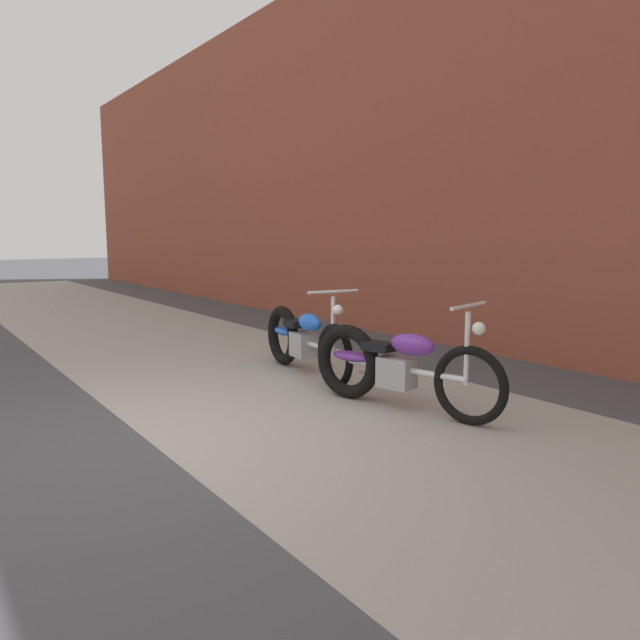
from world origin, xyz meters
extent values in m
plane|color=#47474C|center=(0.00, 0.00, 0.00)|extent=(80.00, 80.00, 0.00)
cube|color=#9E998E|center=(0.00, 1.75, 0.00)|extent=(36.00, 3.50, 0.01)
cube|color=brown|center=(0.00, 5.20, 3.05)|extent=(36.00, 0.50, 6.11)
torus|color=black|center=(-0.47, 2.18, 0.34)|extent=(0.68, 0.17, 0.68)
torus|color=black|center=(-1.75, 2.34, 0.36)|extent=(0.74, 0.22, 0.73)
cylinder|color=silver|center=(-1.11, 2.26, 0.38)|extent=(1.23, 0.22, 0.06)
cube|color=#99999E|center=(-1.19, 2.27, 0.34)|extent=(0.35, 0.26, 0.28)
ellipsoid|color=blue|center=(-1.03, 2.25, 0.62)|extent=(0.46, 0.25, 0.20)
ellipsoid|color=blue|center=(-1.71, 2.34, 0.42)|extent=(0.46, 0.24, 0.10)
cube|color=black|center=(-1.39, 2.30, 0.56)|extent=(0.30, 0.23, 0.08)
cylinder|color=silver|center=(-0.51, 2.18, 0.65)|extent=(0.05, 0.05, 0.62)
cylinder|color=silver|center=(-0.51, 2.18, 1.01)|extent=(0.11, 0.58, 0.03)
sphere|color=white|center=(-0.41, 2.17, 0.83)|extent=(0.11, 0.11, 0.11)
cylinder|color=silver|center=(-1.41, 2.45, 0.26)|extent=(0.55, 0.13, 0.06)
torus|color=black|center=(1.19, 2.35, 0.34)|extent=(0.68, 0.24, 0.68)
torus|color=black|center=(-0.07, 2.04, 0.36)|extent=(0.74, 0.30, 0.73)
cylinder|color=silver|center=(0.56, 2.19, 0.38)|extent=(1.21, 0.35, 0.06)
cube|color=#99999E|center=(0.48, 2.17, 0.34)|extent=(0.36, 0.29, 0.28)
ellipsoid|color=#6B2D93|center=(0.63, 2.21, 0.62)|extent=(0.47, 0.29, 0.20)
ellipsoid|color=#6B2D93|center=(-0.03, 2.05, 0.42)|extent=(0.47, 0.28, 0.10)
cube|color=black|center=(0.28, 2.12, 0.56)|extent=(0.32, 0.26, 0.08)
cylinder|color=silver|center=(1.15, 2.34, 0.65)|extent=(0.05, 0.05, 0.62)
cylinder|color=silver|center=(1.15, 2.34, 1.01)|extent=(0.17, 0.57, 0.03)
sphere|color=white|center=(1.25, 2.36, 0.83)|extent=(0.11, 0.11, 0.11)
cylinder|color=silver|center=(0.21, 2.26, 0.26)|extent=(0.55, 0.19, 0.06)
camera|label=1|loc=(4.41, -1.51, 1.58)|focal=33.49mm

